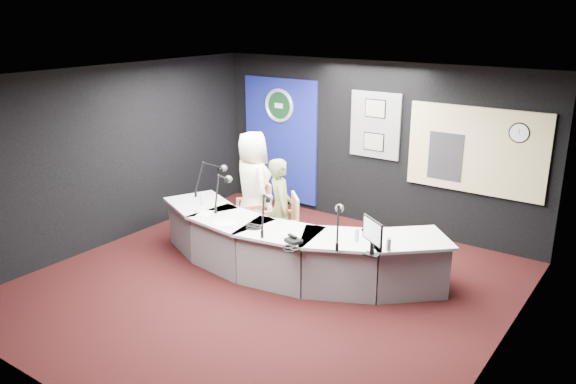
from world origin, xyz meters
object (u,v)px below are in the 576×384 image
Objects in this scene: armchair_left at (253,211)px; armchair_right at (281,223)px; person_man at (253,187)px; person_woman at (281,209)px; broadcast_desk at (287,247)px.

armchair_right is (0.77, -0.32, 0.06)m from armchair_left.
armchair_left is at bearing -0.00° from person_man.
armchair_right is at bearing -175.38° from person_man.
armchair_left is at bearing 26.22° from person_woman.
person_woman is at bearing 13.86° from armchair_left.
armchair_left is 0.84m from armchair_right.
armchair_left is (-1.15, 0.70, 0.10)m from broadcast_desk.
person_woman reaches higher than armchair_right.
person_man is at bearing 148.73° from broadcast_desk.
broadcast_desk is at bearing -176.87° from person_woman.
broadcast_desk is 2.52× the size of person_man.
person_man is (-1.15, 0.70, 0.52)m from broadcast_desk.
armchair_right is 0.24m from person_woman.
person_man is (0.00, 0.00, 0.42)m from armchair_left.
armchair_right reaches higher than broadcast_desk.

